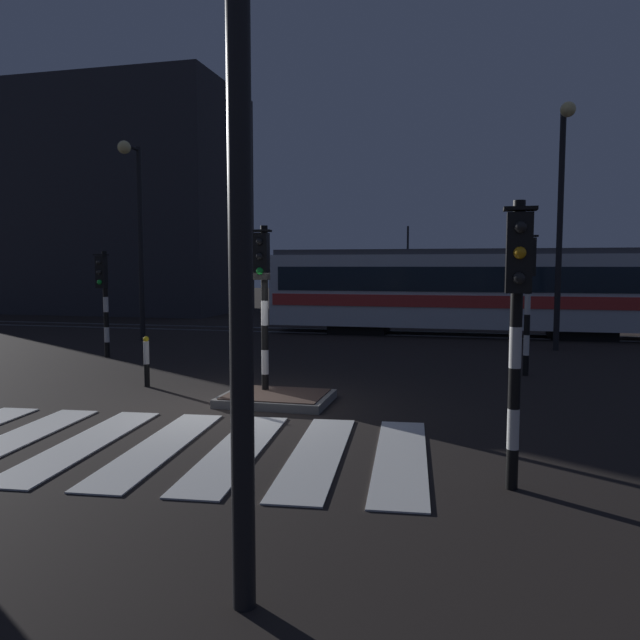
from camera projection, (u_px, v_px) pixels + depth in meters
ground_plane at (224, 410)px, 11.35m from camera, size 120.00×120.00×0.00m
rail_near at (353, 334)px, 23.82m from camera, size 80.00×0.12×0.03m
rail_far at (359, 330)px, 25.21m from camera, size 80.00×0.12×0.03m
crosswalk_zebra at (159, 447)px, 9.00m from camera, size 7.98×4.50×0.02m
traffic_island at (276, 398)px, 11.92m from camera, size 2.06×1.56×0.18m
traffic_light_corner_far_right at (529, 281)px, 14.61m from camera, size 0.36×0.42×3.44m
traffic_light_median_centre at (263, 285)px, 12.05m from camera, size 0.36×0.42×3.41m
traffic_light_corner_near_right at (517, 301)px, 7.05m from camera, size 0.36×0.42×3.38m
traffic_light_corner_far_left at (103, 288)px, 17.62m from camera, size 0.36×0.42×3.05m
street_lamp_near_kerb at (224, 2)px, 4.17m from camera, size 0.44×1.21×6.90m
street_lamp_trackside_right at (562, 199)px, 18.72m from camera, size 0.44×1.21×7.36m
street_lamp_trackside_left at (136, 217)px, 21.26m from camera, size 0.44×1.21×6.76m
tram at (466, 289)px, 23.37m from camera, size 15.02×2.58×4.15m
bollard_island_edge at (147, 361)px, 13.47m from camera, size 0.12×0.12×1.11m
building_backdrop at (86, 203)px, 36.30m from camera, size 17.87×8.00×12.57m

